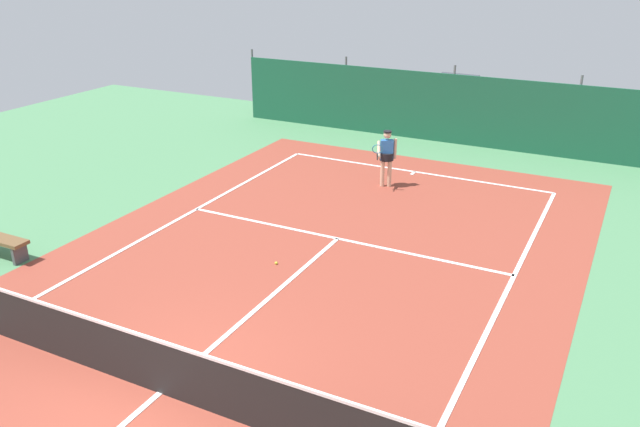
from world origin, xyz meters
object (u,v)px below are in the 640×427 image
tennis_ball_near_player (276,263)px  parked_car (452,99)px  tennis_net (157,366)px  tennis_player (386,154)px

tennis_ball_near_player → parked_car: bearing=91.1°
tennis_net → parked_car: parked_car is taller
tennis_player → parked_car: 8.48m
tennis_player → parked_car: parked_car is taller
parked_car → tennis_ball_near_player: bearing=-86.1°
tennis_net → parked_car: size_ratio=2.36×
tennis_net → tennis_ball_near_player: 4.66m
tennis_net → tennis_player: (-0.34, 10.31, 0.45)m
tennis_player → tennis_ball_near_player: tennis_player is taller
tennis_net → tennis_player: tennis_player is taller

